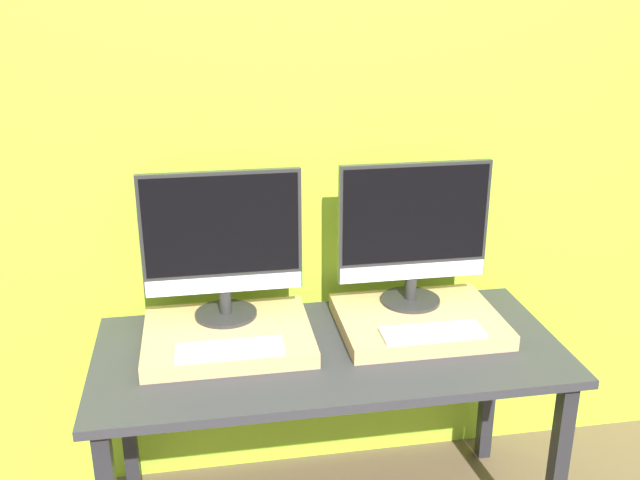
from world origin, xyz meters
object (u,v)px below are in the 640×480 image
at_px(keyboard_left, 230,349).
at_px(monitor_right, 414,230).
at_px(monitor_left, 222,241).
at_px(keyboard_right, 432,332).

bearing_deg(keyboard_left, monitor_right, 20.91).
relative_size(monitor_left, keyboard_right, 1.57).
height_order(keyboard_left, monitor_right, monitor_right).
bearing_deg(monitor_right, keyboard_right, -90.00).
distance_m(monitor_right, keyboard_right, 0.36).
distance_m(keyboard_left, monitor_right, 0.75).
height_order(monitor_left, monitor_right, same).
height_order(keyboard_left, keyboard_right, same).
relative_size(keyboard_left, monitor_right, 0.64).
relative_size(monitor_left, keyboard_left, 1.57).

